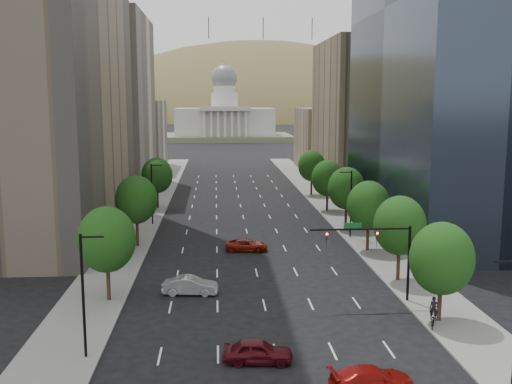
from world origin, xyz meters
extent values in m
cube|color=slate|center=(-15.50, 60.00, 0.07)|extent=(6.00, 200.00, 0.15)
cube|color=slate|center=(15.50, 60.00, 0.07)|extent=(6.00, 200.00, 0.15)
cube|color=beige|center=(-25.00, 103.00, 17.50)|extent=(14.00, 30.00, 35.00)
cube|color=beige|center=(-25.00, 136.00, 9.00)|extent=(14.00, 26.00, 18.00)
cube|color=black|center=(26.00, 58.00, 30.00)|extent=(16.00, 38.00, 60.00)
cube|color=#8C7759|center=(25.00, 100.00, 15.00)|extent=(14.00, 30.00, 30.00)
cube|color=#8C7759|center=(25.00, 133.00, 8.00)|extent=(14.00, 26.00, 16.00)
cylinder|color=#382316|center=(14.00, 25.00, 1.88)|extent=(0.36, 0.36, 3.75)
ellipsoid|color=#193C10|center=(14.00, 25.00, 5.40)|extent=(5.20, 5.20, 5.98)
cylinder|color=#382316|center=(14.00, 36.00, 2.00)|extent=(0.36, 0.36, 4.00)
ellipsoid|color=#193C10|center=(14.00, 36.00, 5.76)|extent=(5.20, 5.20, 5.98)
cylinder|color=#382316|center=(14.00, 48.00, 1.95)|extent=(0.36, 0.36, 3.90)
ellipsoid|color=#193C10|center=(14.00, 48.00, 5.62)|extent=(5.20, 5.20, 5.98)
cylinder|color=#382316|center=(14.00, 60.00, 2.05)|extent=(0.36, 0.36, 4.10)
ellipsoid|color=#193C10|center=(14.00, 60.00, 5.90)|extent=(5.20, 5.20, 5.98)
cylinder|color=#382316|center=(14.00, 74.00, 1.90)|extent=(0.36, 0.36, 3.80)
ellipsoid|color=#193C10|center=(14.00, 74.00, 5.47)|extent=(5.20, 5.20, 5.98)
cylinder|color=#382316|center=(14.00, 90.00, 2.00)|extent=(0.36, 0.36, 4.00)
ellipsoid|color=#193C10|center=(14.00, 90.00, 5.76)|extent=(5.20, 5.20, 5.98)
cylinder|color=#382316|center=(-14.00, 32.00, 2.00)|extent=(0.36, 0.36, 4.00)
ellipsoid|color=#193C10|center=(-14.00, 32.00, 5.76)|extent=(5.20, 5.20, 5.98)
cylinder|color=#382316|center=(-14.00, 52.00, 2.08)|extent=(0.36, 0.36, 4.15)
ellipsoid|color=#193C10|center=(-14.00, 52.00, 5.98)|extent=(5.20, 5.20, 5.98)
cylinder|color=#382316|center=(-14.00, 78.00, 1.98)|extent=(0.36, 0.36, 3.95)
ellipsoid|color=#193C10|center=(-14.00, 78.00, 5.69)|extent=(5.20, 5.20, 5.98)
cylinder|color=black|center=(12.70, 12.00, 8.80)|extent=(1.60, 0.14, 0.14)
cylinder|color=black|center=(13.50, 55.00, 4.50)|extent=(0.20, 0.20, 9.00)
cylinder|color=black|center=(12.70, 55.00, 8.80)|extent=(1.60, 0.14, 0.14)
cylinder|color=black|center=(-13.50, 20.00, 4.50)|extent=(0.20, 0.20, 9.00)
cylinder|color=black|center=(-12.70, 20.00, 8.80)|extent=(1.60, 0.14, 0.14)
cylinder|color=black|center=(-13.50, 65.00, 4.50)|extent=(0.20, 0.20, 9.00)
cylinder|color=black|center=(-12.70, 65.00, 8.80)|extent=(1.60, 0.14, 0.14)
cylinder|color=black|center=(13.00, 30.00, 3.50)|extent=(0.24, 0.24, 7.00)
cylinder|color=black|center=(8.50, 30.00, 6.80)|extent=(9.00, 0.18, 0.18)
imported|color=black|center=(10.00, 30.00, 6.25)|extent=(0.18, 0.22, 1.10)
imported|color=black|center=(5.50, 30.00, 6.25)|extent=(0.18, 0.22, 1.10)
sphere|color=#FF0C07|center=(10.00, 29.82, 6.45)|extent=(0.20, 0.20, 0.20)
sphere|color=#FF0C07|center=(5.50, 29.82, 6.45)|extent=(0.20, 0.20, 0.20)
cube|color=#0C591E|center=(7.80, 30.00, 7.15)|extent=(1.60, 0.06, 0.45)
cube|color=#596647|center=(0.00, 250.00, 1.25)|extent=(60.00, 40.00, 2.50)
cube|color=silver|center=(0.00, 250.00, 8.50)|extent=(44.00, 26.00, 12.00)
cube|color=silver|center=(0.00, 236.00, 14.50)|extent=(22.00, 4.00, 2.00)
cylinder|color=silver|center=(0.00, 250.00, 18.00)|extent=(12.00, 12.00, 7.00)
cylinder|color=silver|center=(0.00, 250.00, 23.00)|extent=(9.60, 9.60, 3.00)
sphere|color=slate|center=(0.00, 250.00, 28.10)|extent=(11.60, 11.60, 11.60)
cylinder|color=silver|center=(0.00, 250.00, 33.95)|extent=(1.80, 1.80, 2.50)
ellipsoid|color=brown|center=(-140.00, 560.00, -33.25)|extent=(380.00, 342.00, 190.00)
ellipsoid|color=brown|center=(40.00, 600.00, -42.00)|extent=(440.00, 396.00, 240.00)
ellipsoid|color=brown|center=(210.00, 640.00, -35.00)|extent=(360.00, 324.00, 200.00)
cylinder|color=black|center=(-10.00, 590.00, 90.00)|extent=(0.80, 0.80, 22.00)
cylinder|color=black|center=(45.00, 590.00, 90.00)|extent=(0.80, 0.80, 22.00)
cylinder|color=black|center=(95.00, 590.00, 90.00)|extent=(0.80, 0.80, 22.00)
imported|color=maroon|center=(5.42, 13.98, 0.78)|extent=(5.63, 2.89, 1.56)
imported|color=#4A0C13|center=(-1.40, 18.48, 0.83)|extent=(5.01, 2.40, 1.65)
imported|color=#98999D|center=(-6.69, 33.42, 0.85)|extent=(5.33, 2.33, 1.70)
imported|color=maroon|center=(-0.57, 49.16, 0.71)|extent=(5.28, 2.80, 1.41)
imported|color=black|center=(13.00, 23.61, 0.64)|extent=(1.37, 1.99, 0.99)
imported|color=black|center=(13.00, 23.61, 1.70)|extent=(0.82, 0.70, 1.89)
camera|label=1|loc=(-4.17, -19.90, 18.07)|focal=41.17mm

